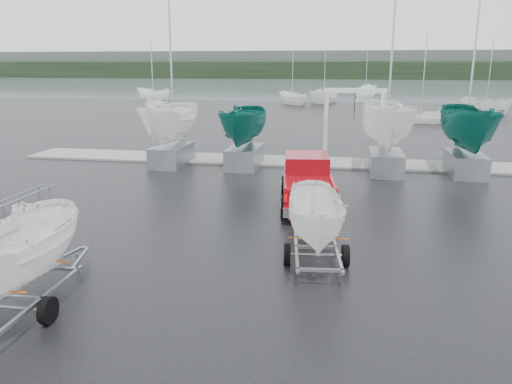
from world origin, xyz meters
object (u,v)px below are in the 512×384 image
boat_hoist (354,116)px  trailer_parked (5,194)px  pickup_truck (307,179)px  trailer_hitched (318,175)px

boat_hoist → trailer_parked: bearing=-111.3°
trailer_parked → boat_hoist: 20.05m
pickup_truck → trailer_parked: (-5.46, -10.43, 1.83)m
trailer_hitched → trailer_parked: bearing=-152.6°
trailer_hitched → pickup_truck: bearing=90.0°
pickup_truck → boat_hoist: boat_hoist is taller
pickup_truck → boat_hoist: size_ratio=1.38×
pickup_truck → trailer_hitched: 6.42m
pickup_truck → trailer_parked: trailer_parked is taller
trailer_hitched → boat_hoist: bearing=78.8°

